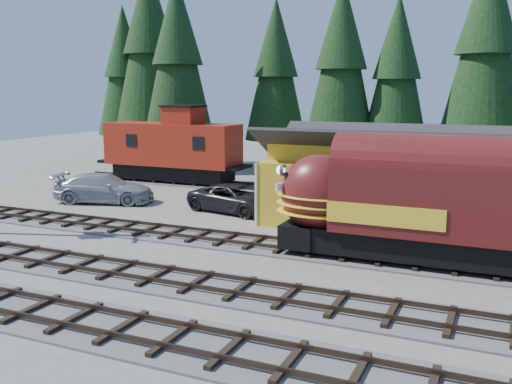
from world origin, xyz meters
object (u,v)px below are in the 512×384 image
at_px(caboose, 173,148).
at_px(pickup_truck_b, 104,188).
at_px(pickup_truck_a, 235,199).
at_px(locomotive, 446,210).
at_px(depot, 382,170).

bearing_deg(caboose, pickup_truck_b, -88.82).
height_order(pickup_truck_a, pickup_truck_b, pickup_truck_b).
bearing_deg(pickup_truck_a, locomotive, -104.66).
relative_size(depot, pickup_truck_a, 2.19).
distance_m(depot, pickup_truck_b, 17.71).
height_order(locomotive, pickup_truck_b, locomotive).
distance_m(pickup_truck_a, pickup_truck_b, 9.03).
xyz_separation_m(depot, pickup_truck_b, (-17.55, -1.12, -2.03)).
height_order(depot, pickup_truck_a, depot).
relative_size(pickup_truck_a, pickup_truck_b, 0.91).
bearing_deg(locomotive, caboose, 147.15).
height_order(depot, caboose, caboose).
relative_size(locomotive, pickup_truck_b, 2.35).
height_order(depot, pickup_truck_b, depot).
bearing_deg(depot, pickup_truck_a, -177.99).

